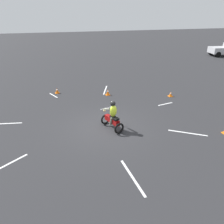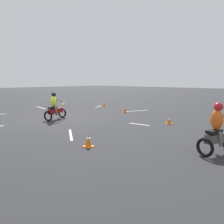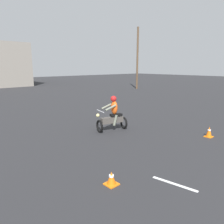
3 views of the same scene
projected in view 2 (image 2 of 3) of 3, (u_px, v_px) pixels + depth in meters
name	position (u px, v px, depth m)	size (l,w,h in m)	color
ground_plane	(56.00, 118.00, 13.54)	(120.00, 120.00, 0.00)	#28282B
motorcycle_rider_foreground	(55.00, 108.00, 13.00)	(1.55, 1.04, 1.66)	black
motorcycle_rider_background	(218.00, 131.00, 6.95)	(1.56, 0.95, 1.66)	black
traffic_cone_near_right	(88.00, 141.00, 7.70)	(0.32, 0.32, 0.46)	orange
traffic_cone_mid_center	(169.00, 121.00, 11.80)	(0.32, 0.32, 0.36)	orange
traffic_cone_mid_left	(104.00, 104.00, 19.60)	(0.32, 0.32, 0.42)	orange
traffic_cone_far_right	(125.00, 109.00, 16.00)	(0.32, 0.32, 0.45)	orange
lane_stripe_ne	(71.00, 135.00, 9.46)	(0.10, 1.99, 0.01)	silver
lane_stripe_n	(139.00, 124.00, 11.69)	(0.10, 1.21, 0.01)	silver
lane_stripe_w	(136.00, 111.00, 16.79)	(0.10, 2.15, 0.01)	silver
lane_stripe_sw	(98.00, 107.00, 19.52)	(0.10, 1.24, 0.01)	silver
lane_stripe_s	(41.00, 108.00, 18.79)	(0.10, 2.18, 0.01)	silver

